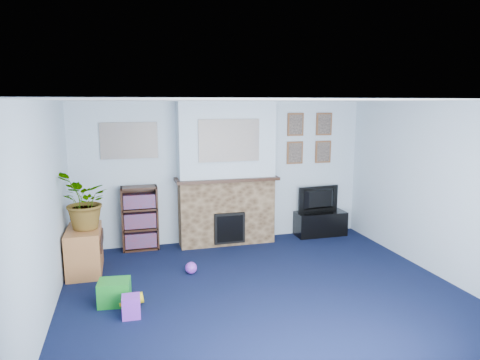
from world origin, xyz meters
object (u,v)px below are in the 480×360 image
object	(u,v)px
tv_stand	(320,223)
bookshelf	(140,219)
sideboard	(84,248)
television	(321,199)

from	to	relation	value
tv_stand	bookshelf	bearing A→B (deg)	178.62
tv_stand	bookshelf	world-z (taller)	bookshelf
tv_stand	bookshelf	distance (m)	3.20
bookshelf	sideboard	distance (m)	1.13
television	bookshelf	xyz separation A→B (m)	(-3.18, 0.06, -0.16)
television	sideboard	xyz separation A→B (m)	(-3.99, -0.73, -0.31)
tv_stand	sideboard	distance (m)	4.05
tv_stand	television	xyz separation A→B (m)	(0.00, 0.02, 0.44)
television	bookshelf	size ratio (longest dim) A/B	0.76
television	bookshelf	world-z (taller)	bookshelf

